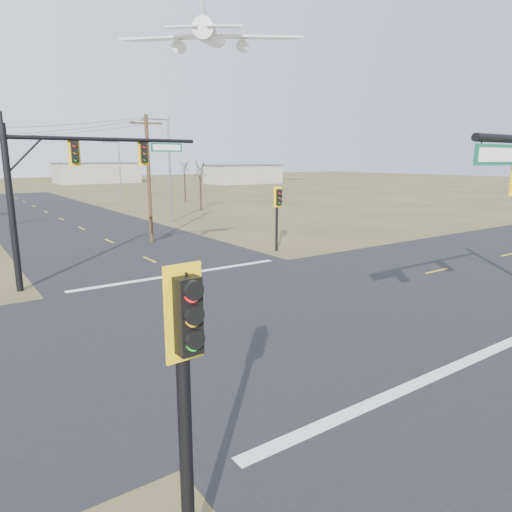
# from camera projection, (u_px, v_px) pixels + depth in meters

# --- Properties ---
(ground) EXTENTS (320.00, 320.00, 0.00)m
(ground) POSITION_uv_depth(u_px,v_px,m) (262.00, 312.00, 18.73)
(ground) COLOR brown
(ground) RESTS_ON ground
(road_ew) EXTENTS (160.00, 14.00, 0.02)m
(road_ew) POSITION_uv_depth(u_px,v_px,m) (262.00, 311.00, 18.73)
(road_ew) COLOR black
(road_ew) RESTS_ON ground
(road_ns) EXTENTS (14.00, 160.00, 0.02)m
(road_ns) POSITION_uv_depth(u_px,v_px,m) (262.00, 311.00, 18.72)
(road_ns) COLOR black
(road_ns) RESTS_ON ground
(stop_bar_near) EXTENTS (12.00, 0.40, 0.01)m
(stop_bar_near) POSITION_uv_depth(u_px,v_px,m) (418.00, 383.00, 12.70)
(stop_bar_near) COLOR silver
(stop_bar_near) RESTS_ON road_ns
(stop_bar_far) EXTENTS (12.00, 0.40, 0.01)m
(stop_bar_far) POSITION_uv_depth(u_px,v_px,m) (181.00, 274.00, 24.74)
(stop_bar_far) COLOR silver
(stop_bar_far) RESTS_ON road_ns
(mast_arm_far) EXTENTS (9.52, 0.45, 7.71)m
(mast_arm_far) POSITION_uv_depth(u_px,v_px,m) (73.00, 172.00, 22.15)
(mast_arm_far) COLOR black
(mast_arm_far) RESTS_ON ground
(pedestal_signal_ne) EXTENTS (0.65, 0.56, 4.38)m
(pedestal_signal_ne) POSITION_uv_depth(u_px,v_px,m) (278.00, 204.00, 30.35)
(pedestal_signal_ne) COLOR black
(pedestal_signal_ne) RESTS_ON ground
(pedestal_signal_sw) EXTENTS (0.58, 0.51, 4.83)m
(pedestal_signal_sw) POSITION_uv_depth(u_px,v_px,m) (187.00, 361.00, 6.18)
(pedestal_signal_sw) COLOR black
(pedestal_signal_sw) RESTS_ON ground
(utility_pole_near) EXTENTS (2.24, 0.61, 9.26)m
(utility_pole_near) POSITION_uv_depth(u_px,v_px,m) (149.00, 178.00, 33.33)
(utility_pole_near) COLOR #47341E
(utility_pole_near) RESTS_ON ground
(streetlight_a) EXTENTS (2.79, 0.25, 10.05)m
(streetlight_a) POSITION_uv_depth(u_px,v_px,m) (168.00, 164.00, 44.42)
(streetlight_a) COLOR slate
(streetlight_a) RESTS_ON ground
(streetlight_b) EXTENTS (2.43, 0.33, 8.69)m
(streetlight_b) POSITION_uv_depth(u_px,v_px,m) (119.00, 168.00, 64.57)
(streetlight_b) COLOR slate
(streetlight_b) RESTS_ON ground
(bare_tree_c) EXTENTS (3.47, 3.47, 6.53)m
(bare_tree_c) POSITION_uv_depth(u_px,v_px,m) (200.00, 168.00, 54.75)
(bare_tree_c) COLOR black
(bare_tree_c) RESTS_ON ground
(bare_tree_d) EXTENTS (2.65, 2.65, 6.41)m
(bare_tree_d) POSITION_uv_depth(u_px,v_px,m) (184.00, 166.00, 65.73)
(bare_tree_d) COLOR black
(bare_tree_d) RESTS_ON ground
(warehouse_mid) EXTENTS (20.00, 12.00, 5.00)m
(warehouse_mid) POSITION_uv_depth(u_px,v_px,m) (97.00, 173.00, 120.46)
(warehouse_mid) COLOR #A6A094
(warehouse_mid) RESTS_ON ground
(warehouse_right) EXTENTS (18.00, 10.00, 4.50)m
(warehouse_right) POSITION_uv_depth(u_px,v_px,m) (243.00, 175.00, 117.23)
(warehouse_right) COLOR #A6A094
(warehouse_right) RESTS_ON ground
(jet_airliner) EXTENTS (29.24, 29.41, 13.24)m
(jet_airliner) POSITION_uv_depth(u_px,v_px,m) (211.00, 35.00, 80.06)
(jet_airliner) COLOR white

